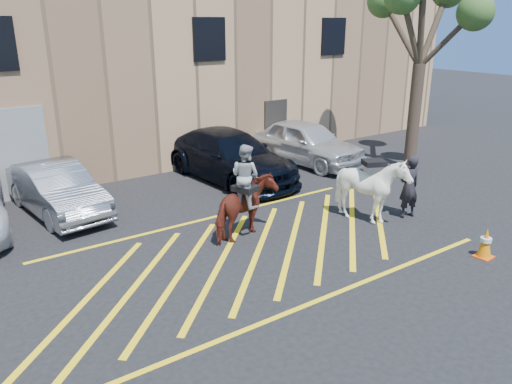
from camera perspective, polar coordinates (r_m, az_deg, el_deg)
ground at (r=12.22m, az=-0.58°, el=-6.28°), size 90.00×90.00×0.00m
car_silver_sedan at (r=15.15m, az=-21.83°, el=0.29°), size 2.02×4.49×1.43m
car_blue_suv at (r=17.20m, az=-3.02°, el=4.15°), size 2.74×5.85×1.65m
car_white_suv at (r=19.30m, az=5.70°, el=5.71°), size 2.52×5.04×1.65m
handler at (r=14.37m, az=17.08°, el=0.59°), size 0.71×0.53×1.78m
warehouse at (r=22.07m, az=-19.10°, el=13.89°), size 32.42×10.20×7.30m
hatching_zone at (r=11.99m, az=0.24°, el=-6.75°), size 12.60×5.12×0.01m
mounted_bay at (r=12.39m, az=-1.22°, el=-1.02°), size 2.00×1.38×2.41m
saddled_white at (r=13.75m, az=13.12°, el=0.36°), size 2.09×2.18×1.87m
traffic_cone at (r=12.72m, az=24.76°, el=-5.29°), size 0.40×0.40×0.73m
tree at (r=18.89m, az=18.77°, el=19.47°), size 3.99×4.37×7.31m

